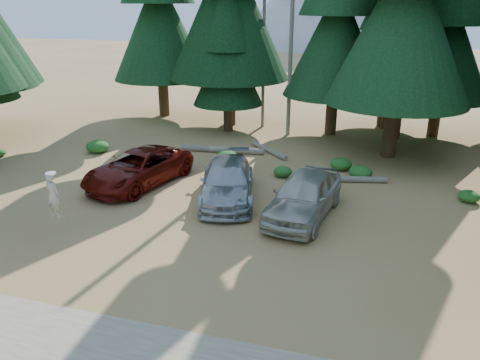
{
  "coord_description": "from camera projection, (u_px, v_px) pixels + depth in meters",
  "views": [
    {
      "loc": [
        5.88,
        -13.69,
        7.81
      ],
      "look_at": [
        1.08,
        2.81,
        1.25
      ],
      "focal_mm": 35.0,
      "sensor_mm": 36.0,
      "label": 1
    }
  ],
  "objects": [
    {
      "name": "log_right",
      "position": [
        338.0,
        179.0,
        21.63
      ],
      "size": [
        4.43,
        1.27,
        0.29
      ],
      "primitive_type": "cylinder",
      "rotation": [
        0.0,
        1.57,
        0.22
      ],
      "color": "gray",
      "rests_on": "ground"
    },
    {
      "name": "log_mid",
      "position": [
        269.0,
        150.0,
        25.84
      ],
      "size": [
        2.55,
        2.53,
        0.27
      ],
      "primitive_type": "cylinder",
      "rotation": [
        0.0,
        1.57,
        -0.78
      ],
      "color": "gray",
      "rests_on": "ground"
    },
    {
      "name": "shrub_far_right",
      "position": [
        361.0,
        172.0,
        22.05
      ],
      "size": [
        1.1,
        1.1,
        0.6
      ],
      "primitive_type": "ellipsoid",
      "color": "#255E1C",
      "rests_on": "ground"
    },
    {
      "name": "snag_back",
      "position": [
        264.0,
        49.0,
        29.48
      ],
      "size": [
        0.2,
        0.2,
        10.0
      ],
      "primitive_type": "cylinder",
      "color": "gray",
      "rests_on": "ground"
    },
    {
      "name": "silver_minivan_right",
      "position": [
        304.0,
        195.0,
        17.92
      ],
      "size": [
        2.77,
        5.33,
        1.73
      ],
      "primitive_type": "imported",
      "rotation": [
        0.0,
        0.0,
        -0.15
      ],
      "color": "#BCB5A7",
      "rests_on": "ground"
    },
    {
      "name": "shrub_left",
      "position": [
        150.0,
        151.0,
        25.32
      ],
      "size": [
        0.96,
        0.96,
        0.53
      ],
      "primitive_type": "ellipsoid",
      "color": "#255E1C",
      "rests_on": "ground"
    },
    {
      "name": "frisbee_player",
      "position": [
        53.0,
        195.0,
        16.69
      ],
      "size": [
        0.69,
        0.52,
        1.69
      ],
      "rotation": [
        0.0,
        0.0,
        2.94
      ],
      "color": "beige",
      "rests_on": "ground"
    },
    {
      "name": "silver_minivan_center",
      "position": [
        227.0,
        181.0,
        19.58
      ],
      "size": [
        3.48,
        5.69,
        1.54
      ],
      "primitive_type": "imported",
      "rotation": [
        0.0,
        0.0,
        0.26
      ],
      "color": "#A8ABB0",
      "rests_on": "ground"
    },
    {
      "name": "shrub_far_left",
      "position": [
        97.0,
        146.0,
        25.84
      ],
      "size": [
        1.23,
        1.23,
        0.68
      ],
      "primitive_type": "ellipsoid",
      "color": "#255E1C",
      "rests_on": "ground"
    },
    {
      "name": "shrub_center_left",
      "position": [
        227.0,
        156.0,
        24.25
      ],
      "size": [
        1.12,
        1.12,
        0.61
      ],
      "primitive_type": "ellipsoid",
      "color": "#255E1C",
      "rests_on": "ground"
    },
    {
      "name": "forest_belt_north",
      "position": [
        277.0,
        132.0,
        30.05
      ],
      "size": [
        36.0,
        7.0,
        22.0
      ],
      "primitive_type": null,
      "color": "black",
      "rests_on": "ground"
    },
    {
      "name": "shrub_right",
      "position": [
        341.0,
        164.0,
        23.17
      ],
      "size": [
        1.07,
        1.07,
        0.59
      ],
      "primitive_type": "ellipsoid",
      "color": "#255E1C",
      "rests_on": "ground"
    },
    {
      "name": "red_pickup",
      "position": [
        138.0,
        168.0,
        21.15
      ],
      "size": [
        3.84,
        6.03,
        1.55
      ],
      "primitive_type": "imported",
      "rotation": [
        0.0,
        0.0,
        -0.24
      ],
      "color": "#5E0E08",
      "rests_on": "ground"
    },
    {
      "name": "shrub_center_right",
      "position": [
        283.0,
        172.0,
        22.27
      ],
      "size": [
        0.89,
        0.89,
        0.49
      ],
      "primitive_type": "ellipsoid",
      "color": "#255E1C",
      "rests_on": "ground"
    },
    {
      "name": "shrub_edge_east",
      "position": [
        469.0,
        196.0,
        19.44
      ],
      "size": [
        0.88,
        0.88,
        0.48
      ],
      "primitive_type": "ellipsoid",
      "color": "#255E1C",
      "rests_on": "ground"
    },
    {
      "name": "log_left",
      "position": [
        222.0,
        150.0,
        25.82
      ],
      "size": [
        4.64,
        0.81,
        0.33
      ],
      "primitive_type": "cylinder",
      "rotation": [
        0.0,
        1.57,
        0.1
      ],
      "color": "gray",
      "rests_on": "ground"
    },
    {
      "name": "snag_front",
      "position": [
        291.0,
        35.0,
        27.26
      ],
      "size": [
        0.24,
        0.24,
        12.0
      ],
      "primitive_type": "cylinder",
      "color": "gray",
      "rests_on": "ground"
    },
    {
      "name": "ground",
      "position": [
        189.0,
        237.0,
        16.6
      ],
      "size": [
        160.0,
        160.0,
        0.0
      ],
      "primitive_type": "plane",
      "color": "olive",
      "rests_on": "ground"
    },
    {
      "name": "shrub_edge_west",
      "position": [
        0.0,
        153.0,
        25.23
      ],
      "size": [
        0.68,
        0.68,
        0.37
      ],
      "primitive_type": "ellipsoid",
      "color": "#255E1C",
      "rests_on": "ground"
    }
  ]
}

